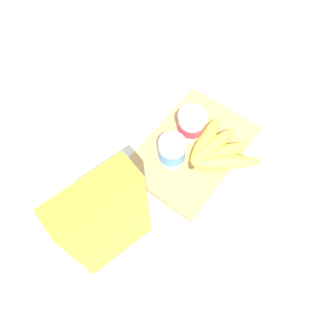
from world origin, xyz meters
The scene contains 7 objects.
ground_plane centered at (0.00, 0.00, 0.00)m, with size 2.40×2.40×0.00m, color silver.
cutting_board centered at (0.00, 0.00, 0.01)m, with size 0.34×0.23×0.02m, color tan.
cereal_box centered at (-0.32, 0.00, 0.15)m, with size 0.17×0.06×0.30m, color yellow.
yogurt_cup_front centered at (-0.06, 0.02, 0.06)m, with size 0.07×0.07×0.08m.
yogurt_cup_back centered at (0.04, 0.03, 0.06)m, with size 0.08×0.08×0.08m.
banana_bunch centered at (0.02, -0.06, 0.04)m, with size 0.18×0.20×0.04m.
spoon centered at (0.28, -0.03, 0.01)m, with size 0.11×0.11×0.01m.
Camera 1 is at (-0.40, -0.22, 0.79)m, focal length 35.37 mm.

